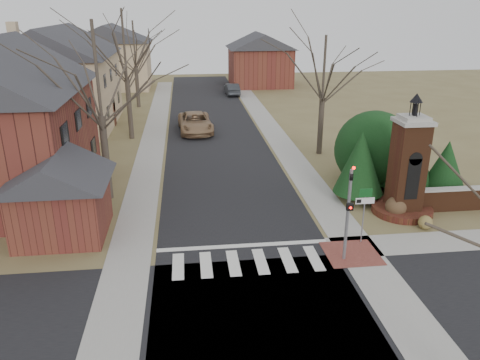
{
  "coord_description": "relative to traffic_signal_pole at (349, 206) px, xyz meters",
  "views": [
    {
      "loc": [
        -2.4,
        -16.91,
        10.6
      ],
      "look_at": [
        0.3,
        6.0,
        1.9
      ],
      "focal_mm": 35.0,
      "sensor_mm": 36.0,
      "label": 1
    }
  ],
  "objects": [
    {
      "name": "pickup_truck",
      "position": [
        -5.9,
        22.88,
        -1.75
      ],
      "size": [
        3.13,
        6.19,
        1.68
      ],
      "primitive_type": "imported",
      "rotation": [
        0.0,
        0.0,
        0.06
      ],
      "color": "#9C7955",
      "rests_on": "ground"
    },
    {
      "name": "distant_car",
      "position": [
        -0.9,
        40.43,
        -1.87
      ],
      "size": [
        1.75,
        4.4,
        1.43
      ],
      "primitive_type": "imported",
      "rotation": [
        0.0,
        0.0,
        3.2
      ],
      "color": "#303337",
      "rests_on": "ground"
    },
    {
      "name": "dry_shrub_right",
      "position": [
        5.0,
        2.43,
        -2.23
      ],
      "size": [
        0.7,
        0.7,
        0.7
      ],
      "primitive_type": "sphere",
      "color": "olive",
      "rests_on": "ground"
    },
    {
      "name": "curb_apron",
      "position": [
        0.5,
        0.43,
        -2.57
      ],
      "size": [
        2.4,
        2.4,
        0.02
      ],
      "primitive_type": "cube",
      "color": "brown",
      "rests_on": "ground"
    },
    {
      "name": "sign_post",
      "position": [
        1.29,
        1.41,
        -0.64
      ],
      "size": [
        0.9,
        0.07,
        2.75
      ],
      "color": "slate",
      "rests_on": "ground"
    },
    {
      "name": "stop_bar",
      "position": [
        -4.3,
        1.73,
        -2.58
      ],
      "size": [
        8.0,
        0.35,
        0.02
      ],
      "primitive_type": "cube",
      "color": "silver",
      "rests_on": "ground"
    },
    {
      "name": "garage_left",
      "position": [
        -12.82,
        3.92,
        -0.35
      ],
      "size": [
        4.8,
        4.8,
        4.29
      ],
      "color": "maroon",
      "rests_on": "ground"
    },
    {
      "name": "sidewalk_right_main",
      "position": [
        0.9,
        21.43,
        -2.58
      ],
      "size": [
        2.0,
        60.0,
        0.02
      ],
      "primitive_type": "cube",
      "color": "gray",
      "rests_on": "ground"
    },
    {
      "name": "evergreen_far",
      "position": [
        8.2,
        6.63,
        -0.69
      ],
      "size": [
        2.4,
        2.4,
        3.3
      ],
      "color": "#473D33",
      "rests_on": "ground"
    },
    {
      "name": "bare_tree_2",
      "position": [
        -11.8,
        34.43,
        4.44
      ],
      "size": [
        7.35,
        7.35,
        10.19
      ],
      "color": "#473D33",
      "rests_on": "ground"
    },
    {
      "name": "evergreen_near",
      "position": [
        2.9,
        6.43,
        -0.29
      ],
      "size": [
        2.8,
        2.8,
        4.1
      ],
      "color": "#473D33",
      "rests_on": "ground"
    },
    {
      "name": "main_street",
      "position": [
        -4.3,
        21.43,
        -2.58
      ],
      "size": [
        8.0,
        70.0,
        0.01
      ],
      "primitive_type": "cube",
      "color": "black",
      "rests_on": "ground"
    },
    {
      "name": "brick_gate_monument",
      "position": [
        4.7,
        4.42,
        -0.42
      ],
      "size": [
        3.2,
        3.2,
        6.47
      ],
      "color": "#542C18",
      "rests_on": "ground"
    },
    {
      "name": "crosswalk_zone",
      "position": [
        -4.3,
        0.23,
        -2.58
      ],
      "size": [
        8.0,
        2.2,
        0.02
      ],
      "primitive_type": "cube",
      "color": "silver",
      "rests_on": "ground"
    },
    {
      "name": "cross_street",
      "position": [
        -4.3,
        -3.57,
        -2.58
      ],
      "size": [
        120.0,
        8.0,
        0.01
      ],
      "primitive_type": "cube",
      "color": "black",
      "rests_on": "ground"
    },
    {
      "name": "bare_tree_1",
      "position": [
        -11.3,
        21.43,
        5.44
      ],
      "size": [
        8.4,
        8.4,
        11.64
      ],
      "color": "#473D33",
      "rests_on": "ground"
    },
    {
      "name": "evergreen_mass",
      "position": [
        4.7,
        8.93,
        -0.19
      ],
      "size": [
        4.8,
        4.8,
        4.8
      ],
      "primitive_type": "sphere",
      "color": "black",
      "rests_on": "ground"
    },
    {
      "name": "evergreen_mid",
      "position": [
        6.2,
        7.63,
        0.01
      ],
      "size": [
        3.4,
        3.4,
        4.7
      ],
      "color": "#473D33",
      "rests_on": "ground"
    },
    {
      "name": "house_distant_right",
      "position": [
        3.69,
        47.42,
        1.06
      ],
      "size": [
        8.8,
        8.8,
        7.3
      ],
      "color": "maroon",
      "rests_on": "ground"
    },
    {
      "name": "house_distant_left",
      "position": [
        -16.31,
        47.42,
        1.66
      ],
      "size": [
        10.8,
        8.8,
        8.53
      ],
      "color": "tan",
      "rests_on": "ground"
    },
    {
      "name": "ground",
      "position": [
        -4.3,
        -0.57,
        -2.59
      ],
      "size": [
        120.0,
        120.0,
        0.0
      ],
      "primitive_type": "plane",
      "color": "brown",
      "rests_on": "ground"
    },
    {
      "name": "traffic_signal_pole",
      "position": [
        0.0,
        0.0,
        0.0
      ],
      "size": [
        0.28,
        0.41,
        4.5
      ],
      "color": "slate",
      "rests_on": "ground"
    },
    {
      "name": "bare_tree_3",
      "position": [
        3.2,
        15.43,
        4.1
      ],
      "size": [
        7.0,
        7.0,
        9.7
      ],
      "color": "#473D33",
      "rests_on": "ground"
    },
    {
      "name": "sidewalk_left",
      "position": [
        -9.5,
        21.43,
        -2.58
      ],
      "size": [
        2.0,
        60.0,
        0.02
      ],
      "primitive_type": "cube",
      "color": "gray",
      "rests_on": "ground"
    },
    {
      "name": "bare_tree_0",
      "position": [
        -11.3,
        8.43,
        5.11
      ],
      "size": [
        8.05,
        8.05,
        11.15
      ],
      "color": "#473D33",
      "rests_on": "ground"
    },
    {
      "name": "house_stucco_left",
      "position": [
        -17.8,
        26.42,
        2.01
      ],
      "size": [
        9.8,
        12.8,
        9.28
      ],
      "color": "tan",
      "rests_on": "ground"
    },
    {
      "name": "dry_shrub_left",
      "position": [
        4.15,
        4.03,
        -2.03
      ],
      "size": [
        1.11,
        1.11,
        1.11
      ],
      "primitive_type": "sphere",
      "color": "brown",
      "rests_on": "ground"
    }
  ]
}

